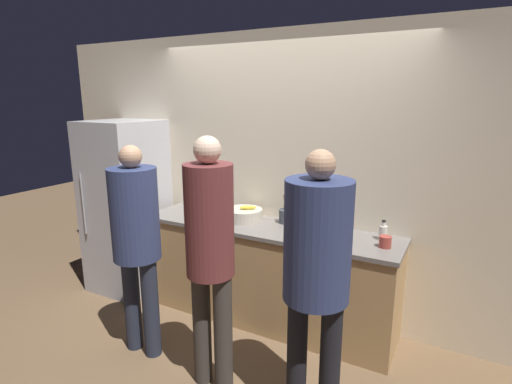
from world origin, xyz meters
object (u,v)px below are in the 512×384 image
person_center (210,247)px  fruit_bowl (244,214)px  refrigerator (127,206)px  bottle_clear (383,232)px  utensil_crock (286,216)px  person_right (317,262)px  cup_red (385,242)px  person_left (136,233)px  bottle_amber (342,232)px

person_center → fruit_bowl: (-0.33, 1.02, -0.09)m
refrigerator → bottle_clear: (2.60, 0.20, 0.08)m
utensil_crock → person_right: bearing=-57.4°
refrigerator → person_right: refrigerator is taller
person_right → utensil_crock: bearing=122.6°
person_right → refrigerator: bearing=161.1°
utensil_crock → cup_red: utensil_crock is taller
refrigerator → person_left: 1.28m
person_left → bottle_amber: 1.61m
bottle_amber → person_center: bearing=-123.1°
person_left → fruit_bowl: size_ratio=5.00×
person_right → bottle_clear: size_ratio=10.64×
bottle_amber → bottle_clear: (0.29, 0.14, 0.00)m
utensil_crock → cup_red: bearing=-12.0°
person_left → bottle_clear: 1.93m
bottle_clear → person_center: bearing=-129.9°
refrigerator → bottle_clear: 2.61m
refrigerator → cup_red: 2.65m
person_center → bottle_clear: bearing=50.1°
refrigerator → person_center: size_ratio=1.00×
refrigerator → utensil_crock: size_ratio=6.80×
cup_red → refrigerator: bearing=-179.1°
person_left → person_center: (0.72, -0.06, 0.04)m
fruit_bowl → bottle_clear: 1.24m
person_right → cup_red: person_right is taller
cup_red → person_right: bearing=-105.2°
refrigerator → person_right: 2.56m
person_left → person_right: (1.45, 0.00, 0.06)m
fruit_bowl → cup_red: 1.29m
person_left → fruit_bowl: (0.40, 0.96, -0.05)m
utensil_crock → cup_red: 0.94m
person_center → fruit_bowl: person_center is taller
refrigerator → person_left: bearing=-40.7°
bottle_clear → cup_red: bottle_clear is taller
bottle_clear → bottle_amber: bearing=-154.4°
person_center → bottle_amber: size_ratio=11.26×
person_left → person_center: size_ratio=0.94×
person_center → bottle_amber: bearing=56.9°
refrigerator → person_right: (2.41, -0.83, 0.17)m
person_left → bottle_clear: bearing=32.3°
person_center → cup_red: person_center is taller
person_left → person_center: 0.73m
bottle_amber → fruit_bowl: bearing=175.8°
bottle_amber → cup_red: size_ratio=1.74×
utensil_crock → person_left: bearing=-125.8°
person_center → cup_red: 1.34m
person_left → person_center: bearing=-4.5°
refrigerator → person_left: size_ratio=1.06×
bottle_clear → person_left: bearing=-147.7°
person_center → bottle_clear: 1.42m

